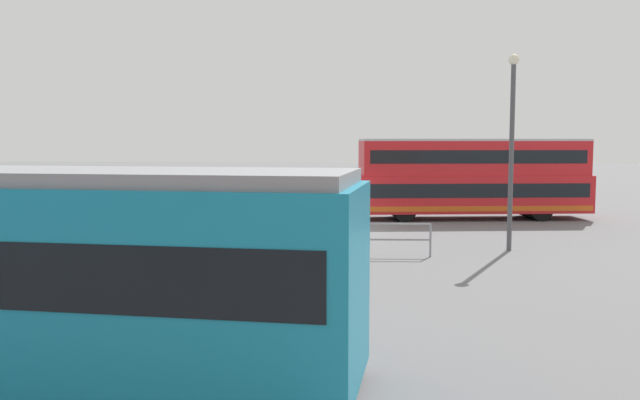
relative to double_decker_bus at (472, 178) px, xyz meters
name	(u,v)px	position (x,y,z in m)	size (l,w,h in m)	color
ground_plane	(339,228)	(5.99, 3.88, -1.92)	(160.00, 160.00, 0.00)	slate
double_decker_bus	(472,178)	(0.00, 0.00, 0.00)	(11.00, 3.95, 3.76)	red
pedestrian_near_railing	(251,217)	(8.75, 8.95, -0.88)	(0.37, 0.37, 1.80)	#4C3F2D
pedestrian_railing	(292,233)	(7.06, 10.68, -1.17)	(8.85, 0.54, 1.08)	gray
info_sign	(177,206)	(10.82, 10.74, -0.34)	(1.08, 0.34, 2.29)	slate
street_lamp	(512,136)	(-0.05, 8.99, 1.91)	(0.36, 0.36, 6.51)	#4C4C51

